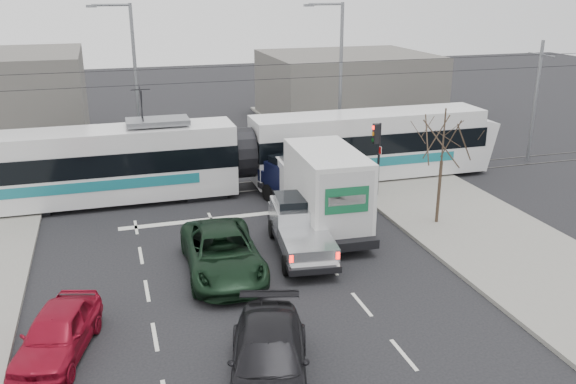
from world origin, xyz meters
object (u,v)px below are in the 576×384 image
object	(u,v)px
navy_pickup	(300,183)
tram	(242,154)
red_car	(57,333)
dark_car	(269,360)
traffic_signal	(377,144)
street_lamp_near	(338,72)
bare_tree	(443,141)
green_car	(222,253)
street_lamp_far	(132,76)
silver_pickup	(299,226)
box_truck	(322,189)

from	to	relation	value
navy_pickup	tram	bearing A→B (deg)	107.94
red_car	dark_car	world-z (taller)	dark_car
traffic_signal	street_lamp_near	xyz separation A→B (m)	(0.84, 7.50, 2.37)
bare_tree	green_car	world-z (taller)	bare_tree
street_lamp_far	tram	world-z (taller)	street_lamp_far
tram	silver_pickup	bearing A→B (deg)	-86.01
red_car	street_lamp_far	bearing A→B (deg)	96.17
bare_tree	green_car	bearing A→B (deg)	-169.21
tram	dark_car	world-z (taller)	tram
street_lamp_near	green_car	xyz separation A→B (m)	(-9.53, -13.37, -4.33)
tram	silver_pickup	distance (m)	7.90
bare_tree	red_car	xyz separation A→B (m)	(-15.26, -5.64, -3.09)
street_lamp_near	box_truck	world-z (taller)	street_lamp_near
bare_tree	box_truck	world-z (taller)	bare_tree
street_lamp_near	navy_pickup	xyz separation A→B (m)	(-4.65, -7.43, -4.01)
green_car	navy_pickup	bearing A→B (deg)	52.73
street_lamp_far	silver_pickup	distance (m)	15.73
bare_tree	street_lamp_near	world-z (taller)	street_lamp_near
street_lamp_far	street_lamp_near	bearing A→B (deg)	-9.87
street_lamp_far	navy_pickup	distance (m)	12.32
street_lamp_near	tram	bearing A→B (deg)	-146.84
street_lamp_near	navy_pickup	world-z (taller)	street_lamp_near
tram	green_car	world-z (taller)	tram
navy_pickup	red_car	world-z (taller)	navy_pickup
navy_pickup	dark_car	world-z (taller)	navy_pickup
bare_tree	navy_pickup	world-z (taller)	bare_tree
bare_tree	navy_pickup	distance (m)	6.94
tram	red_car	distance (m)	15.20
bare_tree	street_lamp_far	distance (m)	17.97
navy_pickup	dark_car	bearing A→B (deg)	-128.30
traffic_signal	silver_pickup	size ratio (longest dim) A/B	0.63
navy_pickup	green_car	distance (m)	7.69
bare_tree	tram	xyz separation A→B (m)	(-7.04, 7.08, -1.89)
green_car	tram	bearing A→B (deg)	74.88
box_truck	dark_car	distance (m)	11.07
silver_pickup	green_car	xyz separation A→B (m)	(-3.28, -1.13, -0.21)
red_car	bare_tree	bearing A→B (deg)	36.75
green_car	street_lamp_far	bearing A→B (deg)	99.39
silver_pickup	red_car	bearing A→B (deg)	-143.62
silver_pickup	box_truck	xyz separation A→B (m)	(1.62, 1.91, 0.78)
red_car	navy_pickup	bearing A→B (deg)	59.73
dark_car	bare_tree	bearing A→B (deg)	56.75
navy_pickup	street_lamp_far	bearing A→B (deg)	109.01
street_lamp_near	box_truck	size ratio (longest dim) A/B	1.24
bare_tree	street_lamp_near	xyz separation A→B (m)	(-0.29, 11.50, 1.32)
green_car	red_car	xyz separation A→B (m)	(-5.45, -3.77, -0.09)
box_truck	street_lamp_near	bearing A→B (deg)	68.47
tram	green_car	size ratio (longest dim) A/B	4.64
tram	silver_pickup	size ratio (longest dim) A/B	4.62
traffic_signal	street_lamp_far	xyz separation A→B (m)	(-10.66, 9.50, 2.37)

